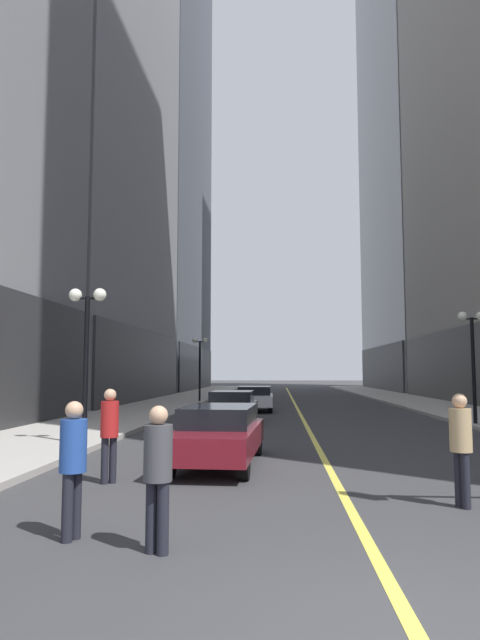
% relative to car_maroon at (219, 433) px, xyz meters
% --- Properties ---
extents(ground_plane, '(200.00, 200.00, 0.00)m').
position_rel_car_maroon_xyz_m(ground_plane, '(2.45, 26.84, -0.72)').
color(ground_plane, '#38383A').
extents(sidewalk_left, '(4.50, 78.00, 0.15)m').
position_rel_car_maroon_xyz_m(sidewalk_left, '(-5.80, 26.84, -0.64)').
color(sidewalk_left, '#ADA8A0').
rests_on(sidewalk_left, ground).
extents(sidewalk_right, '(4.50, 78.00, 0.15)m').
position_rel_car_maroon_xyz_m(sidewalk_right, '(10.70, 26.84, -0.64)').
color(sidewalk_right, '#ADA8A0').
rests_on(sidewalk_right, ground).
extents(lane_centre_stripe, '(0.16, 70.00, 0.01)m').
position_rel_car_maroon_xyz_m(lane_centre_stripe, '(2.45, 26.84, -0.72)').
color(lane_centre_stripe, '#E5D64C').
rests_on(lane_centre_stripe, ground).
extents(building_left_far, '(12.88, 26.00, 94.79)m').
position_rel_car_maroon_xyz_m(building_left_far, '(-14.40, 51.84, 46.59)').
color(building_left_far, '#4C515B').
rests_on(building_left_far, ground).
extents(building_right_far, '(15.89, 26.00, 62.42)m').
position_rel_car_maroon_xyz_m(building_right_far, '(20.81, 51.84, 30.42)').
color(building_right_far, gray).
rests_on(building_right_far, ground).
extents(car_maroon, '(1.93, 4.80, 1.32)m').
position_rel_car_maroon_xyz_m(car_maroon, '(0.00, 0.00, 0.00)').
color(car_maroon, maroon).
rests_on(car_maroon, ground).
extents(car_silver, '(1.97, 4.28, 1.32)m').
position_rel_car_maroon_xyz_m(car_silver, '(-0.53, 10.08, -0.00)').
color(car_silver, '#B7B7BC').
rests_on(car_silver, ground).
extents(car_white, '(1.99, 4.52, 1.32)m').
position_rel_car_maroon_xyz_m(car_white, '(0.09, 17.57, 0.00)').
color(car_white, silver).
rests_on(car_white, ground).
extents(pedestrian_in_red_jacket, '(0.48, 0.48, 1.78)m').
position_rel_car_maroon_xyz_m(pedestrian_in_red_jacket, '(-1.86, -2.22, 0.32)').
color(pedestrian_in_red_jacket, black).
rests_on(pedestrian_in_red_jacket, ground).
extents(pedestrian_in_tan_trench, '(0.43, 0.43, 1.76)m').
position_rel_car_maroon_xyz_m(pedestrian_in_tan_trench, '(4.22, -3.70, 0.31)').
color(pedestrian_in_tan_trench, black).
rests_on(pedestrian_in_tan_trench, ground).
extents(pedestrian_with_orange_bag, '(0.44, 0.44, 1.71)m').
position_rel_car_maroon_xyz_m(pedestrian_with_orange_bag, '(-0.06, -6.21, 0.27)').
color(pedestrian_with_orange_bag, black).
rests_on(pedestrian_with_orange_bag, ground).
extents(pedestrian_in_blue_hoodie, '(0.43, 0.43, 1.73)m').
position_rel_car_maroon_xyz_m(pedestrian_in_blue_hoodie, '(-1.25, -5.77, 0.29)').
color(pedestrian_in_blue_hoodie, black).
rests_on(pedestrian_in_blue_hoodie, ground).
extents(street_lamp_left_near, '(1.06, 0.36, 4.43)m').
position_rel_car_maroon_xyz_m(street_lamp_left_near, '(-3.95, 2.33, 2.54)').
color(street_lamp_left_near, black).
rests_on(street_lamp_left_near, ground).
extents(street_lamp_left_far, '(1.06, 0.36, 4.43)m').
position_rel_car_maroon_xyz_m(street_lamp_left_far, '(-3.95, 24.94, 2.54)').
color(street_lamp_left_far, black).
rests_on(street_lamp_left_far, ground).
extents(street_lamp_right_mid, '(1.06, 0.36, 4.43)m').
position_rel_car_maroon_xyz_m(street_lamp_right_mid, '(8.85, 9.25, 2.54)').
color(street_lamp_right_mid, black).
rests_on(street_lamp_right_mid, ground).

